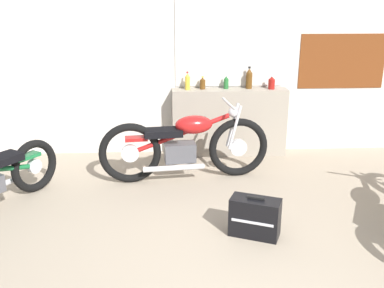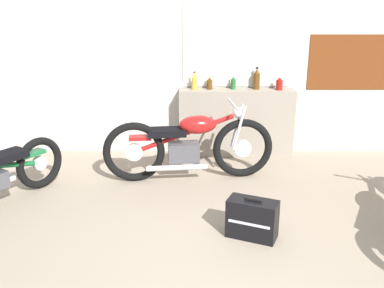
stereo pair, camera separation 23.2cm
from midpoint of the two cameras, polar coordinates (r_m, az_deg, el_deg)
name	(u,v)px [view 2 (the right image)]	position (r m, az deg, el deg)	size (l,w,h in m)	color
wall_back	(221,53)	(6.27, 4.73, 11.38)	(10.00, 0.07, 2.80)	silver
sill_counter	(236,123)	(6.30, 6.60, 2.69)	(1.59, 0.28, 0.93)	gray
bottle_leftmost	(194,82)	(6.14, 1.33, 7.91)	(0.07, 0.07, 0.25)	gold
bottle_left_center	(209,84)	(6.18, 3.26, 7.66)	(0.08, 0.08, 0.17)	#5B3814
bottle_center	(233,83)	(6.21, 6.27, 7.69)	(0.07, 0.07, 0.19)	#23662D
bottle_right_center	(256,79)	(6.25, 9.19, 8.10)	(0.09, 0.09, 0.30)	#5B3814
bottle_rightmost	(279,84)	(6.26, 12.01, 7.47)	(0.09, 0.09, 0.19)	maroon
motorcycle_red	(188,145)	(5.42, 0.77, -0.12)	(2.07, 0.64, 0.94)	black
hard_case_black	(252,219)	(4.28, 9.15, -9.38)	(0.51, 0.38, 0.40)	black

